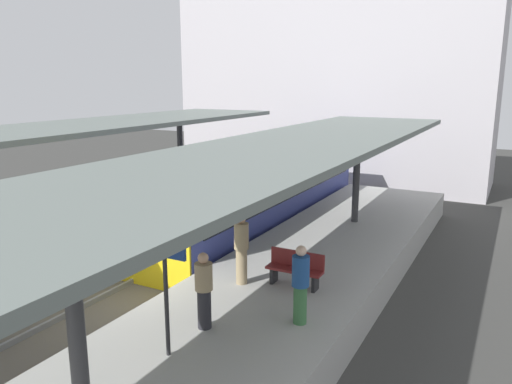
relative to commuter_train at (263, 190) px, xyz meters
name	(u,v)px	position (x,y,z in m)	size (l,w,h in m)	color
ground_plane	(126,310)	(0.00, -7.88, -1.73)	(80.00, 80.00, 0.00)	#383835
platform_left	(28,267)	(-3.80, -7.88, -1.23)	(4.40, 28.00, 1.00)	#9E9E99
platform_right	(252,325)	(3.80, -7.88, -1.23)	(4.40, 28.00, 1.00)	#9E9E99
track_ballast	(126,306)	(0.00, -7.88, -1.63)	(3.20, 28.00, 0.20)	#59544C
rail_near_side	(105,295)	(-0.72, -7.88, -1.46)	(0.08, 28.00, 0.14)	slate
rail_far_side	(147,306)	(0.72, -7.88, -1.46)	(0.08, 28.00, 0.14)	slate
commuter_train	(263,190)	(0.00, 0.00, 0.00)	(2.78, 13.59, 3.10)	#38428C
canopy_left	(54,131)	(-3.80, -6.48, 2.70)	(4.18, 21.00, 3.55)	#333335
canopy_right	(280,151)	(3.80, -6.48, 2.56)	(4.18, 21.00, 3.42)	#333335
platform_bench	(295,268)	(4.23, -6.45, -0.26)	(1.40, 0.41, 0.86)	black
platform_sign	(165,271)	(3.45, -10.45, 0.90)	(0.90, 0.08, 2.21)	#262628
passenger_near_bench	(300,283)	(5.09, -8.18, 0.14)	(0.36, 0.36, 1.68)	#386B3D
passenger_mid_platform	(241,248)	(3.00, -6.94, 0.19)	(0.36, 0.36, 1.77)	#998460
passenger_far_end	(204,289)	(3.46, -9.28, 0.10)	(0.36, 0.36, 1.61)	#232328
station_building_backdrop	(334,88)	(-1.41, 12.12, 3.77)	(18.00, 6.00, 11.00)	#B7B2B7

